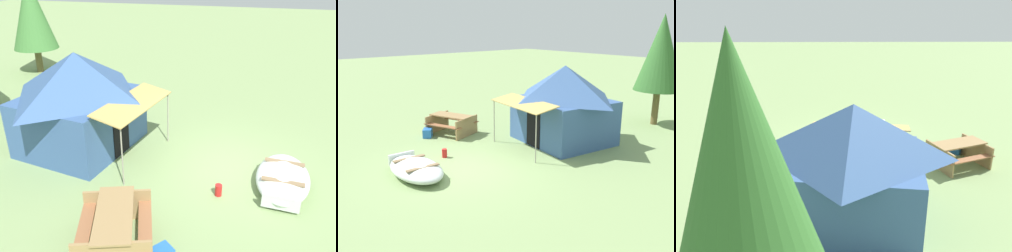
# 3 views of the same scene
# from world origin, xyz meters

# --- Properties ---
(ground_plane) EXTENTS (80.00, 80.00, 0.00)m
(ground_plane) POSITION_xyz_m (0.00, 0.00, 0.00)
(ground_plane) COLOR #809A60
(beached_rowboat) EXTENTS (2.36, 1.37, 0.45)m
(beached_rowboat) POSITION_xyz_m (-0.39, -1.47, 0.24)
(beached_rowboat) COLOR silver
(beached_rowboat) RESTS_ON ground_plane
(canvas_cabin_tent) EXTENTS (3.72, 4.17, 2.84)m
(canvas_cabin_tent) POSITION_xyz_m (0.09, 4.31, 1.47)
(canvas_cabin_tent) COLOR #38598E
(canvas_cabin_tent) RESTS_ON ground_plane
(picnic_table) EXTENTS (2.06, 1.91, 0.78)m
(picnic_table) POSITION_xyz_m (-3.41, 1.61, 0.48)
(picnic_table) COLOR #99784B
(picnic_table) RESTS_ON ground_plane
(cooler_box) EXTENTS (0.57, 0.54, 0.33)m
(cooler_box) POSITION_xyz_m (-3.63, 0.64, 0.17)
(cooler_box) COLOR blue
(cooler_box) RESTS_ON ground_plane
(fuel_can) EXTENTS (0.22, 0.22, 0.28)m
(fuel_can) POSITION_xyz_m (-1.23, -0.03, 0.14)
(fuel_can) COLOR red
(fuel_can) RESTS_ON ground_plane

